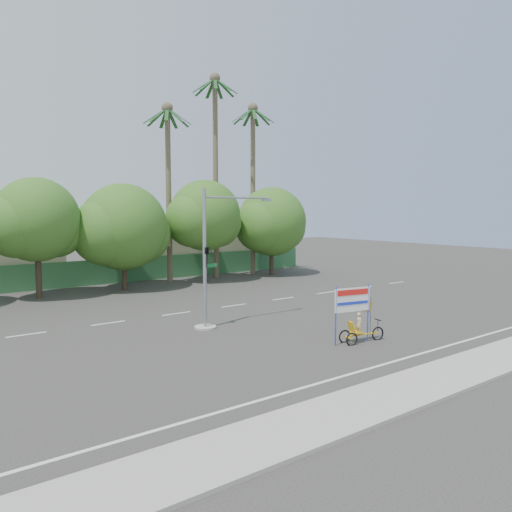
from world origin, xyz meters
TOP-DOWN VIEW (x-y plane):
  - ground at (0.00, 0.00)m, footprint 120.00×120.00m
  - sidewalk_near at (0.00, -7.50)m, footprint 50.00×2.40m
  - fence at (0.00, 21.50)m, footprint 38.00×0.08m
  - building_right at (8.00, 26.00)m, footprint 14.00×8.00m
  - tree_left at (-7.05, 18.00)m, footprint 6.66×5.60m
  - tree_center at (-1.05, 18.00)m, footprint 7.62×6.40m
  - tree_right at (5.95, 18.00)m, footprint 6.90×5.80m
  - tree_far_right at (12.95, 18.00)m, footprint 7.38×6.20m
  - palm_tall at (8.00, 19.50)m, footprint 3.73×3.79m
  - palm_mid at (12.00, 19.50)m, footprint 3.73×3.79m
  - palm_short at (3.50, 19.50)m, footprint 3.73×3.79m
  - traffic_signal at (-2.20, 3.98)m, footprint 4.72×1.10m
  - trike_billboard at (1.49, -2.43)m, footprint 2.64×0.91m

SIDE VIEW (x-z plane):
  - ground at x=0.00m, z-range 0.00..0.00m
  - sidewalk_near at x=0.00m, z-range 0.00..0.12m
  - fence at x=0.00m, z-range 0.00..2.00m
  - trike_billboard at x=1.49m, z-range -0.26..2.38m
  - building_right at x=8.00m, z-range 0.00..3.60m
  - traffic_signal at x=-2.20m, z-range -0.58..6.42m
  - tree_center at x=-1.05m, z-range 0.54..8.39m
  - tree_far_right at x=12.95m, z-range 0.68..8.61m
  - tree_left at x=-7.05m, z-range 1.02..9.09m
  - tree_right at x=5.95m, z-range 1.06..9.42m
  - palm_short at x=3.50m, z-range 1.64..16.09m
  - palm_mid at x=12.00m, z-range 1.67..17.12m
  - palm_tall at x=8.00m, z-range 1.74..19.19m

